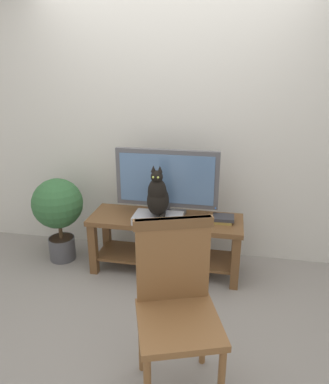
% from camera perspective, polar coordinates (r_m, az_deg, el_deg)
% --- Properties ---
extents(ground_plane, '(12.00, 12.00, 0.00)m').
position_cam_1_polar(ground_plane, '(3.02, -2.20, -17.41)').
color(ground_plane, gray).
extents(back_wall, '(7.00, 0.12, 2.80)m').
position_cam_1_polar(back_wall, '(3.41, 1.37, 12.60)').
color(back_wall, beige).
rests_on(back_wall, ground).
extents(tv_stand, '(1.37, 0.46, 0.53)m').
position_cam_1_polar(tv_stand, '(3.25, 0.17, -6.77)').
color(tv_stand, brown).
rests_on(tv_stand, ground).
extents(tv, '(0.91, 0.20, 0.61)m').
position_cam_1_polar(tv, '(3.12, 0.38, 1.77)').
color(tv, '#4C4C51').
rests_on(tv, tv_stand).
extents(media_box, '(0.42, 0.25, 0.07)m').
position_cam_1_polar(media_box, '(3.09, -1.04, -4.27)').
color(media_box, '#ADADB2').
rests_on(media_box, tv_stand).
extents(cat, '(0.19, 0.29, 0.45)m').
position_cam_1_polar(cat, '(3.00, -1.09, -0.74)').
color(cat, black).
rests_on(cat, media_box).
extents(wooden_chair, '(0.57, 0.57, 1.03)m').
position_cam_1_polar(wooden_chair, '(2.07, 1.88, -16.60)').
color(wooden_chair, brown).
rests_on(wooden_chair, ground).
extents(book_stack, '(0.19, 0.15, 0.05)m').
position_cam_1_polar(book_stack, '(3.13, 9.42, -4.29)').
color(book_stack, olive).
rests_on(book_stack, tv_stand).
extents(potted_plant, '(0.48, 0.48, 0.83)m').
position_cam_1_polar(potted_plant, '(3.52, -16.75, -2.67)').
color(potted_plant, '#47474C').
rests_on(potted_plant, ground).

